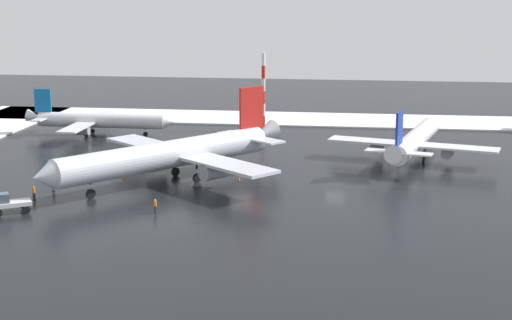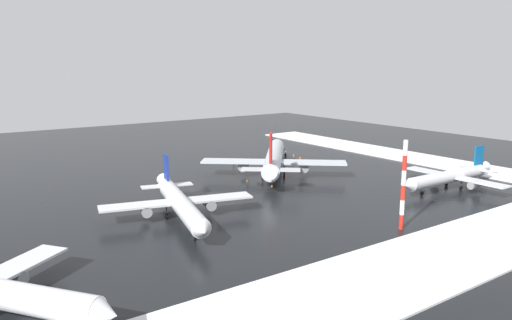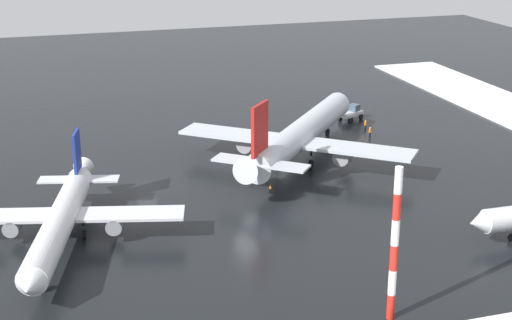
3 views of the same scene
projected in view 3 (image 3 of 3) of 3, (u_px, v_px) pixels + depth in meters
The scene contains 11 objects.
ground_plane at pixel (147, 186), 100.83m from camera, with size 240.00×240.00×0.00m, color black.
airplane_parked_starboard at pixel (300, 134), 109.06m from camera, with size 30.45×33.10×11.94m.
airplane_distant_tail at pixel (61, 220), 82.82m from camera, with size 25.95×30.90×9.31m.
pushback_tug at pixel (352, 112), 130.08m from camera, with size 5.07×4.29×2.50m.
ground_crew_by_nose_gear at pixel (365, 124), 124.38m from camera, with size 0.36×0.36×1.71m.
ground_crew_beside_wing at pixel (370, 132), 120.59m from camera, with size 0.36×0.36×1.71m.
ground_crew_mid_apron at pixel (257, 127), 123.14m from camera, with size 0.36×0.36×1.71m.
antenna_mast at pixel (395, 245), 67.28m from camera, with size 0.70×0.70×14.28m.
traffic_cone_near_nose at pixel (270, 186), 100.19m from camera, with size 0.36×0.36×0.55m, color orange.
traffic_cone_mid_line at pixel (350, 157), 111.18m from camera, with size 0.36×0.36×0.55m, color orange.
traffic_cone_wingtip_side at pixel (242, 170), 105.91m from camera, with size 0.36×0.36×0.55m, color orange.
Camera 3 is at (-14.78, -94.21, 35.80)m, focal length 55.00 mm.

